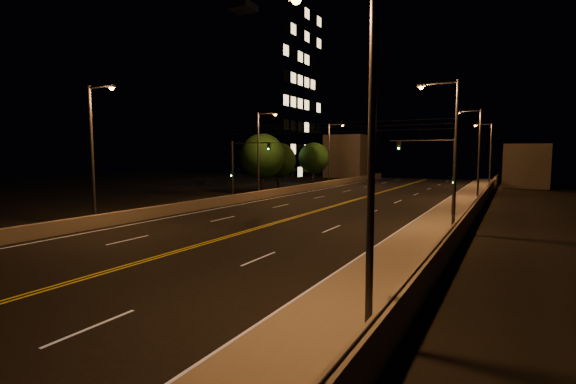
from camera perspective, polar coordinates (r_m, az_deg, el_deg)
The scene contains 23 objects.
road at distance 30.45m, azimuth -1.51°, elevation -4.20°, with size 18.00×120.00×0.02m, color black.
sidewalk at distance 26.79m, azimuth 19.01°, elevation -5.50°, with size 3.60×120.00×0.30m, color gray.
curb at distance 27.16m, azimuth 15.10°, elevation -5.40°, with size 0.14×120.00×0.15m, color gray.
parapet_wall at distance 26.47m, azimuth 22.59°, elevation -4.32°, with size 0.30×120.00×1.00m, color gray.
jersey_barrier at distance 36.17m, azimuth -14.91°, elevation -2.17°, with size 0.45×120.00×0.89m, color gray.
distant_building_right at distance 72.77m, azimuth 29.72°, elevation 3.17°, with size 6.00×10.00×6.43m, color #6C635B.
distant_building_left at distance 89.15m, azimuth 8.19°, elevation 4.86°, with size 8.00×8.00×8.87m, color #6C635B.
parapet_rail at distance 26.39m, azimuth 22.63°, elevation -3.18°, with size 0.06×0.06×120.00m, color black.
lane_markings at distance 30.39m, azimuth -1.58°, elevation -4.19°, with size 17.32×116.00×0.00m.
streetlight_0 at distance 11.07m, azimuth 10.06°, elevation 7.59°, with size 2.55×0.28×9.55m.
streetlight_1 at distance 28.04m, azimuth 21.44°, elevation 5.87°, with size 2.55×0.28×9.55m.
streetlight_2 at distance 47.32m, azimuth 24.39°, elevation 5.38°, with size 2.55×0.28×9.55m.
streetlight_3 at distance 69.54m, azimuth 25.75°, elevation 5.15°, with size 2.55×0.28×9.55m.
streetlight_4 at distance 31.14m, azimuth -24.95°, elevation 5.65°, with size 2.55×0.28×9.55m.
streetlight_5 at distance 46.72m, azimuth -3.80°, elevation 5.84°, with size 2.55×0.28×9.55m.
streetlight_6 at distance 64.60m, azimuth 5.82°, elevation 5.67°, with size 2.55×0.28×9.55m.
traffic_signal_right at distance 34.42m, azimuth 20.15°, elevation 3.15°, with size 5.11×0.31×6.25m.
traffic_signal_left at distance 41.58m, azimuth -6.51°, elevation 3.76°, with size 5.11×0.31×6.25m.
overhead_wires at distance 38.63m, azimuth 5.62°, elevation 8.78°, with size 22.00×0.03×0.83m.
building_tower at distance 76.65m, azimuth -6.13°, elevation 12.75°, with size 24.00×15.00×31.18m.
tree_0 at distance 51.60m, azimuth -3.54°, elevation 4.93°, with size 5.52×5.52×7.48m.
tree_1 at distance 58.53m, azimuth -1.31°, elevation 4.40°, with size 4.83×4.83×6.54m.
tree_2 at distance 68.08m, azimuth 3.53°, elevation 4.65°, with size 5.01×5.01×6.79m.
Camera 1 is at (15.05, -6.00, 5.03)m, focal length 26.00 mm.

